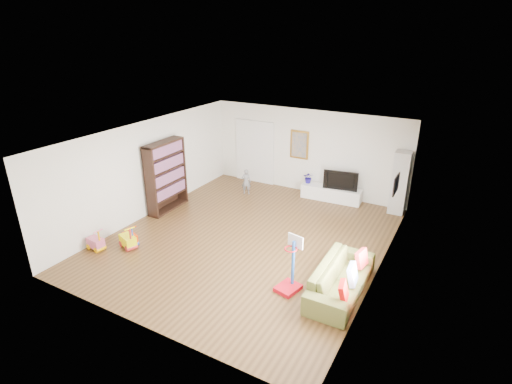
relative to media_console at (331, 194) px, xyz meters
The scene contains 25 objects.
floor 3.57m from the media_console, 106.49° to the right, with size 6.50×7.50×0.00m, color brown.
ceiling 4.34m from the media_console, 106.49° to the right, with size 6.50×7.50×0.00m, color white.
wall_back 1.56m from the media_console, 161.76° to the left, with size 6.50×0.00×2.70m, color white.
wall_front 7.33m from the media_console, 98.03° to the right, with size 6.50×0.00×2.70m, color white.
wall_left 5.58m from the media_console, 141.28° to the right, with size 0.00×7.50×2.70m, color white.
wall_right 4.24m from the media_console, 56.77° to the right, with size 0.00×7.50×2.70m, color silver.
navy_accent 3.42m from the media_console, 42.20° to the right, with size 0.01×3.20×1.70m, color black.
olive_wainscot 3.02m from the media_console, 42.20° to the right, with size 0.01×3.20×1.00m, color brown.
doorway 3.04m from the media_console, behind, with size 1.45×0.06×2.10m, color white.
painting_back 1.86m from the media_console, 166.91° to the left, with size 0.62×0.06×0.92m, color gold.
artwork_right 3.12m from the media_console, 40.08° to the right, with size 0.04×0.56×0.46m, color #7F3F8C.
media_console is the anchor object (origin of this frame).
tall_cabinet 2.09m from the media_console, ahead, with size 0.43×0.43×1.84m, color silver.
bookshelf 5.07m from the media_console, 143.29° to the right, with size 0.37×1.41×2.07m, color black.
sofa 4.76m from the media_console, 68.44° to the right, with size 2.20×0.86×0.64m, color olive.
basketball_hoop 4.98m from the media_console, 80.78° to the right, with size 0.42×0.51×1.22m, color red.
ride_on_yellow 6.23m from the media_console, 122.72° to the right, with size 0.45×0.28×0.60m, color #FCF906.
ride_on_orange 6.15m from the media_console, 123.96° to the right, with size 0.41×0.25×0.55m, color #E43700.
ride_on_pink 6.95m from the media_console, 125.05° to the right, with size 0.42×0.26×0.56m, color #CE577B.
child 2.72m from the media_console, 161.44° to the right, with size 0.31×0.20×0.84m, color slate.
tv 0.58m from the media_console, ahead, with size 1.04×0.14×0.60m, color black.
vase_plant 0.87m from the media_console, behind, with size 0.33×0.28×0.36m, color navy.
pillow_left 5.48m from the media_console, 68.62° to the right, with size 0.10×0.36×0.36m, color #BB0C0A.
pillow_center 4.89m from the media_console, 66.08° to the right, with size 0.10×0.39×0.39m, color white.
pillow_right 4.28m from the media_console, 62.48° to the right, with size 0.10×0.36×0.36m, color red.
Camera 1 is at (4.56, -7.79, 5.01)m, focal length 28.00 mm.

